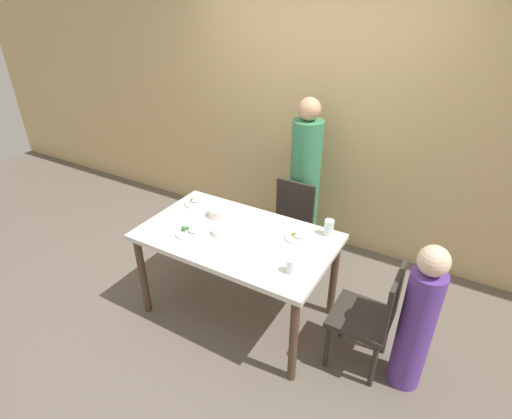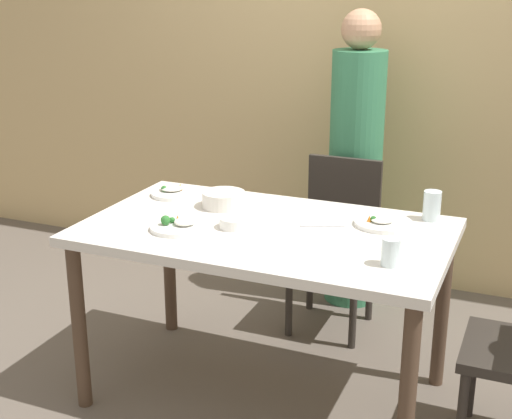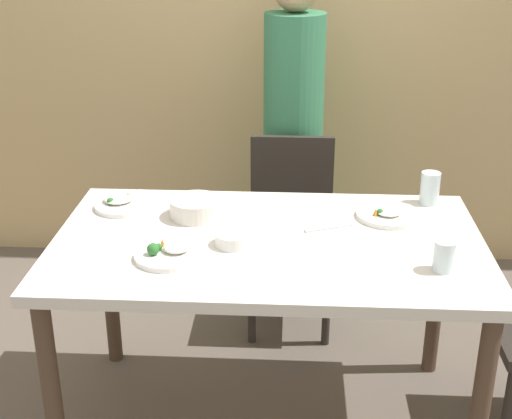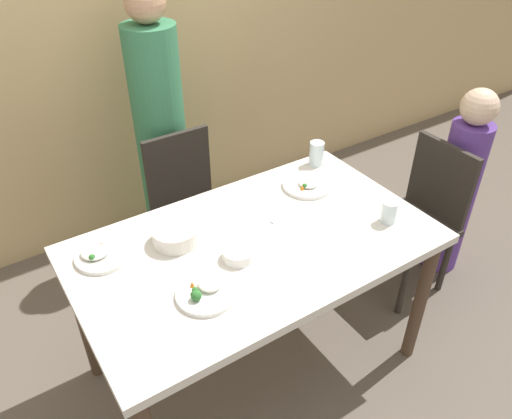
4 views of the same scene
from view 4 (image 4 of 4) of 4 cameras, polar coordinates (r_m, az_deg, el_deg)
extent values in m
plane|color=#60564C|center=(2.60, -0.07, -16.93)|extent=(10.00, 10.00, 0.00)
cube|color=tan|center=(3.00, -16.60, 20.50)|extent=(10.00, 0.06, 2.70)
cube|color=silver|center=(2.05, -0.08, -4.08)|extent=(1.47, 0.87, 0.04)
cylinder|color=#4C3828|center=(2.48, 18.26, -9.90)|extent=(0.06, 0.06, 0.73)
cylinder|color=#4C3828|center=(2.41, -19.11, -11.81)|extent=(0.06, 0.06, 0.73)
cylinder|color=#4C3828|center=(2.85, 7.16, -1.28)|extent=(0.06, 0.06, 0.73)
cube|color=#2D2823|center=(2.78, -6.76, -1.15)|extent=(0.40, 0.40, 0.04)
cube|color=#2D2823|center=(2.79, -8.86, 4.63)|extent=(0.38, 0.03, 0.43)
cylinder|color=#2D2823|center=(2.75, -7.90, -7.62)|extent=(0.04, 0.04, 0.39)
cylinder|color=#2D2823|center=(2.86, -1.98, -5.20)|extent=(0.04, 0.04, 0.39)
cylinder|color=#2D2823|center=(2.98, -10.76, -3.92)|extent=(0.04, 0.04, 0.39)
cylinder|color=#2D2823|center=(3.08, -5.20, -1.84)|extent=(0.04, 0.04, 0.39)
cube|color=#2D2823|center=(2.83, 17.09, -1.94)|extent=(0.40, 0.40, 0.04)
cube|color=#2D2823|center=(2.83, 20.41, 3.12)|extent=(0.03, 0.38, 0.43)
cylinder|color=#2D2823|center=(2.94, 11.86, -4.77)|extent=(0.04, 0.04, 0.39)
cylinder|color=#2D2823|center=(2.78, 16.52, -8.35)|extent=(0.04, 0.04, 0.39)
cylinder|color=#2D2823|center=(3.14, 16.25, -2.54)|extent=(0.04, 0.04, 0.39)
cylinder|color=#2D2823|center=(3.00, 20.80, -5.73)|extent=(0.04, 0.04, 0.39)
cylinder|color=#387F56|center=(2.93, -10.63, 6.96)|extent=(0.28, 0.28, 1.38)
sphere|color=tan|center=(2.65, -12.61, 22.12)|extent=(0.20, 0.20, 0.20)
cylinder|color=#5B3893|center=(3.04, 21.67, 1.12)|extent=(0.22, 0.22, 0.93)
sphere|color=beige|center=(2.79, 24.18, 10.66)|extent=(0.19, 0.19, 0.19)
cylinder|color=silver|center=(2.05, -9.20, -2.89)|extent=(0.19, 0.19, 0.07)
cylinder|color=#BC5123|center=(2.03, -9.28, -2.19)|extent=(0.17, 0.17, 0.01)
cylinder|color=white|center=(2.05, -17.07, -5.04)|extent=(0.22, 0.22, 0.02)
ellipsoid|color=white|center=(2.05, -17.94, -4.57)|extent=(0.11, 0.11, 0.02)
sphere|color=#2D702D|center=(2.02, -18.21, -5.25)|extent=(0.03, 0.03, 0.03)
cone|color=orange|center=(2.06, -17.25, -3.90)|extent=(0.02, 0.02, 0.03)
cylinder|color=white|center=(2.38, 5.89, 2.78)|extent=(0.24, 0.24, 0.02)
ellipsoid|color=white|center=(2.36, 6.00, 3.01)|extent=(0.09, 0.09, 0.02)
sphere|color=#2D702D|center=(2.33, 5.59, 2.69)|extent=(0.03, 0.03, 0.03)
cone|color=orange|center=(2.32, 5.31, 2.56)|extent=(0.02, 0.02, 0.03)
cylinder|color=white|center=(1.82, -5.72, -9.56)|extent=(0.22, 0.22, 0.02)
ellipsoid|color=white|center=(1.82, -5.33, -8.47)|extent=(0.09, 0.09, 0.03)
sphere|color=#2D702D|center=(1.77, -6.85, -9.73)|extent=(0.04, 0.04, 0.04)
cone|color=orange|center=(1.83, -7.31, -8.44)|extent=(0.02, 0.02, 0.02)
sphere|color=#2D702D|center=(1.80, -6.98, -9.15)|extent=(0.02, 0.02, 0.02)
cylinder|color=white|center=(1.95, -2.05, -5.13)|extent=(0.12, 0.12, 0.04)
cylinder|color=white|center=(1.94, -2.06, -4.71)|extent=(0.11, 0.11, 0.01)
cylinder|color=silver|center=(2.54, 6.93, 6.37)|extent=(0.07, 0.07, 0.12)
cylinder|color=silver|center=(2.19, 14.96, -0.27)|extent=(0.07, 0.07, 0.10)
cube|color=silver|center=(2.20, 3.06, -0.36)|extent=(0.17, 0.09, 0.01)
camera|label=1|loc=(2.42, 83.48, 15.11)|focal=28.00mm
camera|label=2|loc=(2.24, 84.30, -6.11)|focal=50.00mm
camera|label=3|loc=(1.31, 91.04, -14.20)|focal=50.00mm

